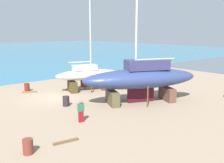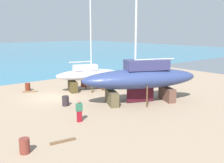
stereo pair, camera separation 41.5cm
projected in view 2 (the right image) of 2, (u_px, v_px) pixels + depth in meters
The scene contains 11 objects.
ground_plane at pixel (74, 107), 21.94m from camera, with size 52.10×52.10×0.00m, color gray.
sailboat_small_center at pixel (141, 78), 22.93m from camera, with size 10.92×6.95×18.97m.
sailboat_far_slipway at pixel (88, 75), 27.74m from camera, with size 7.33×3.97×11.98m.
worker at pixel (79, 111), 18.24m from camera, with size 0.46×0.29×1.60m.
barrel_rust_mid at pixel (25, 146), 13.62m from camera, with size 0.55×0.55×0.84m, color brown.
barrel_ochre at pixel (66, 101), 22.27m from camera, with size 0.59×0.59×0.87m, color #2A2226.
barrel_blue_faded at pixel (28, 87), 27.75m from camera, with size 0.55×0.55×0.87m, color maroon.
timber_short_skew at pixel (125, 77), 35.58m from camera, with size 1.88×0.19×0.12m, color brown.
timber_plank_near at pixel (30, 92), 27.16m from camera, with size 1.52×0.19×0.16m, color brown.
timber_short_cross at pixel (155, 80), 33.43m from camera, with size 1.44×0.24×0.20m, color brown.
timber_plank_far at pixel (63, 141), 15.02m from camera, with size 1.55×0.16×0.13m, color brown.
Camera 2 is at (-10.87, -22.57, 6.44)m, focal length 41.04 mm.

